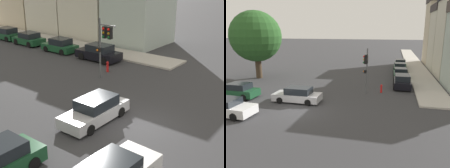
% 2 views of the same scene
% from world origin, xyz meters
% --- Properties ---
extents(ground_plane, '(300.00, 300.00, 0.00)m').
position_xyz_m(ground_plane, '(0.00, 0.00, 0.00)').
color(ground_plane, '#333335').
extents(sidewalk_strip, '(3.30, 60.00, 0.17)m').
position_xyz_m(sidewalk_strip, '(11.83, 33.38, 0.08)').
color(sidewalk_strip, '#ADA89E').
rests_on(sidewalk_strip, ground_plane).
extents(street_tree, '(6.96, 6.96, 9.35)m').
position_xyz_m(street_tree, '(-10.87, 10.99, 5.84)').
color(street_tree, '#423323').
rests_on(street_tree, ground_plane).
extents(traffic_signal, '(0.55, 1.72, 4.84)m').
position_xyz_m(traffic_signal, '(4.96, 6.48, 3.32)').
color(traffic_signal, '#515456').
rests_on(traffic_signal, ground_plane).
extents(crossing_car_0, '(4.05, 1.94, 1.47)m').
position_xyz_m(crossing_car_0, '(-7.45, 2.23, 0.69)').
color(crossing_car_0, '#194728').
rests_on(crossing_car_0, ground_plane).
extents(crossing_car_1, '(4.53, 1.94, 1.46)m').
position_xyz_m(crossing_car_1, '(-0.97, 2.32, 0.68)').
color(crossing_car_1, '#B7B7BC').
rests_on(crossing_car_1, ground_plane).
extents(parked_car_0, '(2.05, 4.49, 1.58)m').
position_xyz_m(parked_car_0, '(8.88, 10.41, 0.74)').
color(parked_car_0, black).
rests_on(parked_car_0, ground_plane).
extents(parked_car_1, '(2.02, 3.89, 1.48)m').
position_xyz_m(parked_car_1, '(8.81, 15.73, 0.69)').
color(parked_car_1, '#194728').
rests_on(parked_car_1, ground_plane).
extents(parked_car_2, '(2.09, 3.87, 1.46)m').
position_xyz_m(parked_car_2, '(8.84, 20.97, 0.69)').
color(parked_car_2, '#194728').
rests_on(parked_car_2, ground_plane).
extents(parked_car_3, '(2.09, 3.94, 1.49)m').
position_xyz_m(parked_car_3, '(9.01, 25.52, 0.70)').
color(parked_car_3, '#194728').
rests_on(parked_car_3, ground_plane).
extents(fire_hydrant, '(0.22, 0.22, 0.92)m').
position_xyz_m(fire_hydrant, '(6.60, 7.50, 0.49)').
color(fire_hydrant, red).
rests_on(fire_hydrant, ground_plane).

